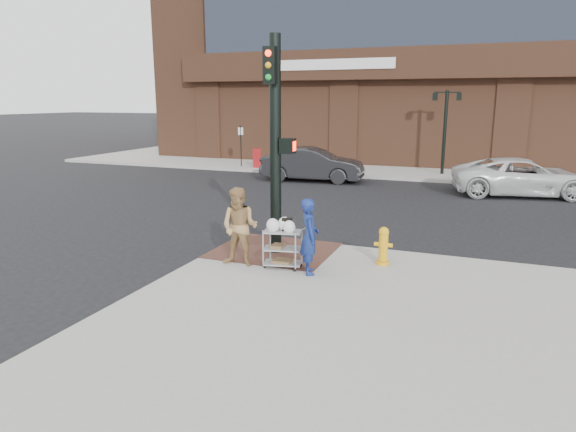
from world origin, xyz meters
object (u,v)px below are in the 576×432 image
at_px(minivan_white, 523,177).
at_px(fire_hydrant, 383,245).
at_px(traffic_signal_pole, 276,140).
at_px(pedestrian_tan, 240,227).
at_px(woman_blue, 309,236).
at_px(sedan_dark, 312,164).
at_px(lamp_post, 445,123).
at_px(utility_cart, 283,245).

bearing_deg(minivan_white, fire_hydrant, 152.14).
bearing_deg(traffic_signal_pole, pedestrian_tan, -107.86).
distance_m(traffic_signal_pole, fire_hydrant, 3.40).
relative_size(woman_blue, minivan_white, 0.30).
bearing_deg(sedan_dark, lamp_post, -63.01).
relative_size(traffic_signal_pole, sedan_dark, 1.06).
distance_m(lamp_post, woman_blue, 16.49).
height_order(woman_blue, minivan_white, woman_blue).
bearing_deg(traffic_signal_pole, utility_cart, -60.64).
xyz_separation_m(lamp_post, pedestrian_tan, (-2.85, -16.40, -1.60)).
xyz_separation_m(traffic_signal_pole, utility_cart, (0.55, -0.98, -2.18)).
relative_size(lamp_post, sedan_dark, 0.85).
height_order(sedan_dark, minivan_white, sedan_dark).
relative_size(pedestrian_tan, fire_hydrant, 2.02).
bearing_deg(fire_hydrant, minivan_white, 73.40).
bearing_deg(lamp_post, minivan_white, -50.20).
distance_m(woman_blue, minivan_white, 13.14).
distance_m(lamp_post, pedestrian_tan, 16.72).
relative_size(traffic_signal_pole, minivan_white, 0.94).
bearing_deg(woman_blue, traffic_signal_pole, 21.26).
distance_m(pedestrian_tan, fire_hydrant, 3.19).
distance_m(traffic_signal_pole, woman_blue, 2.51).
bearing_deg(minivan_white, sedan_dark, 75.70).
height_order(lamp_post, pedestrian_tan, lamp_post).
bearing_deg(lamp_post, pedestrian_tan, -99.87).
relative_size(pedestrian_tan, sedan_dark, 0.37).
xyz_separation_m(traffic_signal_pole, minivan_white, (5.87, 11.15, -2.09)).
bearing_deg(traffic_signal_pole, lamp_post, 80.76).
height_order(lamp_post, traffic_signal_pole, traffic_signal_pole).
xyz_separation_m(lamp_post, sedan_dark, (-5.52, -3.60, -1.84)).
distance_m(sedan_dark, fire_hydrant, 12.89).
height_order(pedestrian_tan, minivan_white, pedestrian_tan).
bearing_deg(minivan_white, pedestrian_tan, 141.86).
xyz_separation_m(pedestrian_tan, minivan_white, (6.25, 12.32, -0.28)).
xyz_separation_m(traffic_signal_pole, woman_blue, (1.22, -1.13, -1.88)).
distance_m(lamp_post, utility_cart, 16.44).
distance_m(pedestrian_tan, sedan_dark, 13.07).
bearing_deg(woman_blue, sedan_dark, -7.35).
height_order(sedan_dark, fire_hydrant, sedan_dark).
distance_m(woman_blue, utility_cart, 0.75).
distance_m(lamp_post, minivan_white, 5.62).
xyz_separation_m(lamp_post, traffic_signal_pole, (-2.48, -15.23, 0.21)).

